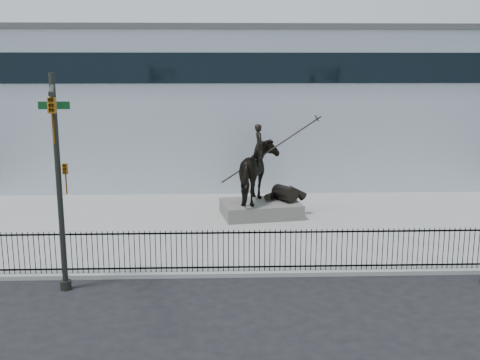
{
  "coord_description": "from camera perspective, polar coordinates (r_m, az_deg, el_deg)",
  "views": [
    {
      "loc": [
        -1.89,
        -17.27,
        7.31
      ],
      "look_at": [
        -1.08,
        6.0,
        2.41
      ],
      "focal_mm": 42.0,
      "sensor_mm": 36.0,
      "label": 1
    }
  ],
  "objects": [
    {
      "name": "plaza",
      "position": [
        25.4,
        2.35,
        -4.67
      ],
      "size": [
        30.0,
        12.0,
        0.15
      ],
      "primitive_type": "cube",
      "color": "gray",
      "rests_on": "ground"
    },
    {
      "name": "ground",
      "position": [
        18.85,
        3.98,
        -10.95
      ],
      "size": [
        120.0,
        120.0,
        0.0
      ],
      "primitive_type": "plane",
      "color": "black",
      "rests_on": "ground"
    },
    {
      "name": "picket_fence",
      "position": [
        19.69,
        3.64,
        -7.12
      ],
      "size": [
        22.1,
        0.1,
        1.5
      ],
      "color": "black",
      "rests_on": "plaza"
    },
    {
      "name": "building",
      "position": [
        37.43,
        0.91,
        7.59
      ],
      "size": [
        44.0,
        14.0,
        9.0
      ],
      "primitive_type": "cube",
      "color": "silver",
      "rests_on": "ground"
    },
    {
      "name": "statue_plinth",
      "position": [
        26.66,
        2.12,
        -2.95
      ],
      "size": [
        3.93,
        3.01,
        0.67
      ],
      "primitive_type": "cube",
      "rotation": [
        0.0,
        0.0,
        0.17
      ],
      "color": "#54514C",
      "rests_on": "plaza"
    },
    {
      "name": "traffic_signal_left",
      "position": [
        17.65,
        -17.95,
        0.6
      ],
      "size": [
        1.52,
        4.84,
        7.0
      ],
      "color": "#252722",
      "rests_on": "ground"
    },
    {
      "name": "equestrian_statue",
      "position": [
        26.28,
        2.3,
        0.73
      ],
      "size": [
        4.54,
        3.19,
        3.89
      ],
      "rotation": [
        0.0,
        0.0,
        0.17
      ],
      "color": "black",
      "rests_on": "statue_plinth"
    }
  ]
}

